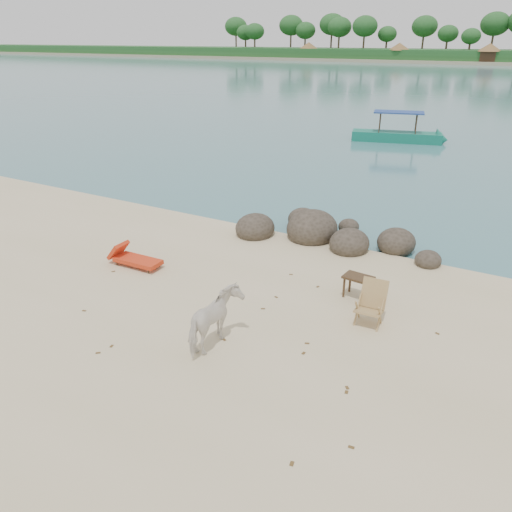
# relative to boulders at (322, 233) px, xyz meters

# --- Properties ---
(boulders) EXTENTS (6.39, 2.96, 1.20)m
(boulders) POSITION_rel_boulders_xyz_m (0.00, 0.00, 0.00)
(boulders) COLOR #332C22
(boulders) RESTS_ON ground
(cow) EXTENTS (0.73, 1.47, 1.22)m
(cow) POSITION_rel_boulders_xyz_m (0.44, -6.64, 0.38)
(cow) COLOR white
(cow) RESTS_ON ground
(side_table) EXTENTS (0.74, 0.52, 0.57)m
(side_table) POSITION_rel_boulders_xyz_m (2.27, -3.15, 0.06)
(side_table) COLOR black
(side_table) RESTS_ON ground
(lounge_chair) EXTENTS (1.74, 0.65, 0.52)m
(lounge_chair) POSITION_rel_boulders_xyz_m (-3.66, -4.45, 0.03)
(lounge_chair) COLOR red
(lounge_chair) RESTS_ON ground
(deck_chair) EXTENTS (0.66, 0.72, 0.98)m
(deck_chair) POSITION_rel_boulders_xyz_m (2.90, -4.23, 0.26)
(deck_chair) COLOR tan
(deck_chair) RESTS_ON ground
(boat_near) EXTENTS (6.17, 2.83, 2.93)m
(boat_near) POSITION_rel_boulders_xyz_m (-2.53, 17.73, 1.24)
(boat_near) COLOR #116D57
(boat_near) RESTS_ON water
(dead_leaves) EXTENTS (8.49, 6.44, 0.00)m
(dead_leaves) POSITION_rel_boulders_xyz_m (0.81, -5.92, -0.22)
(dead_leaves) COLOR brown
(dead_leaves) RESTS_ON ground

